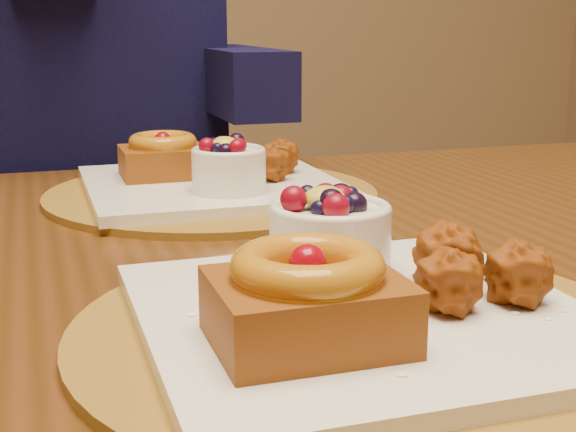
# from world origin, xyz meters

# --- Properties ---
(dining_table) EXTENTS (1.60, 0.90, 0.76)m
(dining_table) POSITION_xyz_m (0.06, 0.10, 0.68)
(dining_table) COLOR #3E230B
(dining_table) RESTS_ON ground
(place_setting_near) EXTENTS (0.38, 0.38, 0.09)m
(place_setting_near) POSITION_xyz_m (0.06, -0.11, 0.78)
(place_setting_near) COLOR brown
(place_setting_near) RESTS_ON dining_table
(place_setting_far) EXTENTS (0.38, 0.38, 0.08)m
(place_setting_far) POSITION_xyz_m (0.06, 0.32, 0.78)
(place_setting_far) COLOR brown
(place_setting_far) RESTS_ON dining_table
(chair_far) EXTENTS (0.42, 0.42, 0.86)m
(chair_far) POSITION_xyz_m (-0.05, 0.81, 0.48)
(chair_far) COLOR black
(chair_far) RESTS_ON ground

